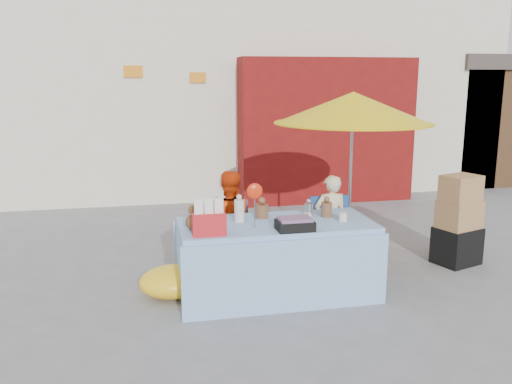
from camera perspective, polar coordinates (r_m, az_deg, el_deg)
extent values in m
plane|color=slate|center=(5.78, 0.16, -11.03)|extent=(80.00, 80.00, 0.00)
cube|color=silver|center=(12.25, -6.95, 11.90)|extent=(12.00, 5.00, 4.50)
cube|color=maroon|center=(10.02, 7.43, 6.42)|extent=(3.20, 0.60, 2.60)
cube|color=#4C331E|center=(13.59, 22.26, 6.67)|extent=(2.60, 3.00, 2.40)
cube|color=#3F3833|center=(13.55, 22.73, 12.35)|extent=(2.80, 3.20, 0.30)
cube|color=orange|center=(9.68, -12.81, 12.26)|extent=(0.32, 0.04, 0.20)
cube|color=orange|center=(9.73, -6.15, 11.90)|extent=(0.28, 0.04, 0.18)
cube|color=#8FB0E5|center=(5.72, 2.13, -7.03)|extent=(2.01, 0.90, 0.79)
cube|color=#8FB0E5|center=(5.31, 3.38, -8.89)|extent=(2.06, 0.04, 0.74)
cube|color=#8FB0E5|center=(6.16, 1.05, -5.88)|extent=(2.06, 0.04, 0.74)
cylinder|color=silver|center=(5.60, -6.12, -2.28)|extent=(0.12, 0.12, 0.19)
cylinder|color=brown|center=(5.72, -4.13, -2.03)|extent=(0.13, 0.13, 0.17)
cylinder|color=silver|center=(5.60, -1.77, -1.99)|extent=(0.11, 0.11, 0.23)
cylinder|color=brown|center=(5.76, 0.63, -2.01)|extent=(0.14, 0.14, 0.15)
cylinder|color=#B2B2B7|center=(5.92, 5.57, -1.79)|extent=(0.10, 0.10, 0.13)
cylinder|color=brown|center=(5.85, 7.43, -1.85)|extent=(0.12, 0.12, 0.16)
cylinder|color=silver|center=(5.63, 5.42, -2.68)|extent=(0.08, 0.08, 0.10)
cylinder|color=silver|center=(5.70, 9.13, -2.59)|extent=(0.08, 0.08, 0.10)
sphere|color=brown|center=(5.34, -6.60, -3.18)|extent=(0.16, 0.16, 0.16)
ellipsoid|color=red|center=(5.31, -0.14, 0.10)|extent=(0.16, 0.06, 0.16)
cube|color=red|center=(5.14, -4.96, -3.43)|extent=(0.32, 0.15, 0.21)
cube|color=black|center=(5.33, 4.11, -3.52)|extent=(0.36, 0.25, 0.10)
cube|color=navy|center=(6.28, -2.65, -6.92)|extent=(0.49, 0.47, 0.45)
cube|color=navy|center=(6.37, -2.99, -2.67)|extent=(0.48, 0.05, 0.40)
cube|color=navy|center=(6.59, 8.19, -6.12)|extent=(0.49, 0.47, 0.45)
cube|color=navy|center=(6.67, 7.68, -2.08)|extent=(0.48, 0.05, 0.40)
imported|color=red|center=(6.31, -2.91, -3.20)|extent=(0.60, 0.47, 1.21)
imported|color=beige|center=(6.63, 7.83, -2.98)|extent=(0.41, 0.27, 1.12)
cylinder|color=gray|center=(6.77, 9.90, 1.10)|extent=(0.04, 0.04, 2.00)
cone|color=yellow|center=(6.66, 10.18, 8.72)|extent=(1.90, 1.90, 0.38)
cylinder|color=yellow|center=(6.67, 10.12, 7.18)|extent=(1.90, 1.90, 0.02)
cube|color=black|center=(7.14, 20.37, -5.31)|extent=(0.61, 0.55, 0.45)
cube|color=#A77A4B|center=(7.04, 20.60, -2.19)|extent=(0.57, 0.50, 0.35)
cube|color=#A77A4B|center=(6.95, 20.76, 0.39)|extent=(0.52, 0.45, 0.31)
ellipsoid|color=yellow|center=(5.81, -8.63, -9.29)|extent=(0.82, 0.70, 0.33)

